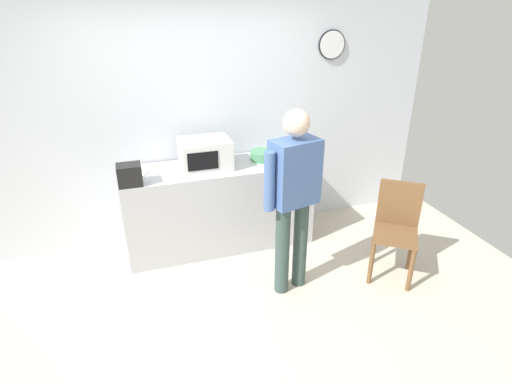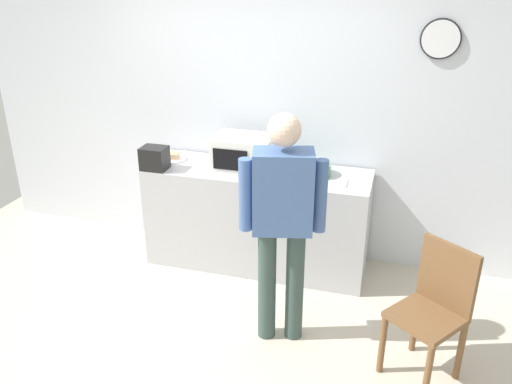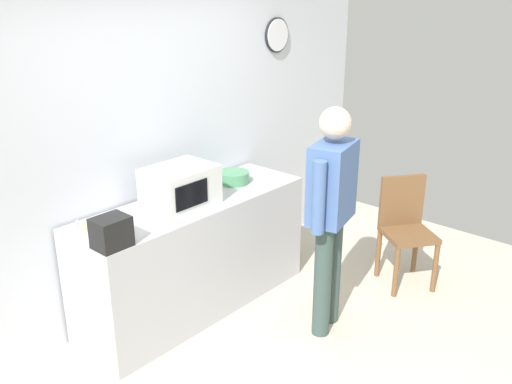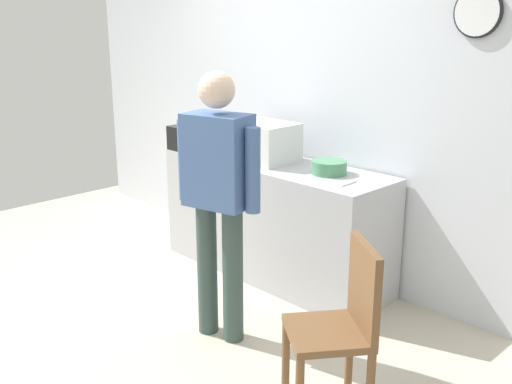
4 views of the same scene
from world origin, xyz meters
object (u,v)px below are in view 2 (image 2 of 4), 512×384
object	(u,v)px
sandwich_plate	(172,158)
salad_bowl	(316,169)
spoon_utensil	(179,152)
microwave	(244,153)
wooden_chair	(434,306)
person_standing	(282,215)
toaster	(154,158)
fork_utensil	(346,183)

from	to	relation	value
sandwich_plate	salad_bowl	size ratio (longest dim) A/B	1.02
salad_bowl	spoon_utensil	world-z (taller)	salad_bowl
microwave	wooden_chair	xyz separation A→B (m)	(1.61, -1.04, -0.55)
person_standing	wooden_chair	distance (m)	1.15
salad_bowl	wooden_chair	bearing A→B (deg)	-47.77
salad_bowl	toaster	distance (m)	1.40
salad_bowl	person_standing	xyz separation A→B (m)	(-0.05, -1.00, 0.04)
spoon_utensil	wooden_chair	world-z (taller)	wooden_chair
sandwich_plate	salad_bowl	distance (m)	1.33
sandwich_plate	person_standing	world-z (taller)	person_standing
sandwich_plate	wooden_chair	xyz separation A→B (m)	(2.32, -1.10, -0.42)
toaster	wooden_chair	size ratio (longest dim) A/B	0.23
sandwich_plate	fork_utensil	world-z (taller)	sandwich_plate
microwave	wooden_chair	distance (m)	1.99
sandwich_plate	toaster	bearing A→B (deg)	-99.38
salad_bowl	person_standing	bearing A→B (deg)	-93.05
toaster	fork_utensil	size ratio (longest dim) A/B	1.29
toaster	salad_bowl	bearing A→B (deg)	10.46
person_standing	sandwich_plate	bearing A→B (deg)	141.51
sandwich_plate	spoon_utensil	xyz separation A→B (m)	(-0.02, 0.19, -0.02)
toaster	person_standing	world-z (taller)	person_standing
toaster	person_standing	size ratio (longest dim) A/B	0.13
fork_utensil	wooden_chair	distance (m)	1.26
salad_bowl	fork_utensil	world-z (taller)	salad_bowl
microwave	person_standing	distance (m)	1.11
sandwich_plate	person_standing	size ratio (longest dim) A/B	0.15
toaster	person_standing	bearing A→B (deg)	-29.64
sandwich_plate	salad_bowl	xyz separation A→B (m)	(1.33, -0.01, 0.03)
fork_utensil	spoon_utensil	distance (m)	1.66
sandwich_plate	fork_utensil	size ratio (longest dim) A/B	1.54
microwave	person_standing	size ratio (longest dim) A/B	0.29
sandwich_plate	spoon_utensil	world-z (taller)	sandwich_plate
wooden_chair	spoon_utensil	bearing A→B (deg)	151.11
toaster	sandwich_plate	bearing A→B (deg)	80.62
sandwich_plate	toaster	world-z (taller)	toaster
person_standing	toaster	bearing A→B (deg)	150.36
spoon_utensil	person_standing	distance (m)	1.78
person_standing	spoon_utensil	bearing A→B (deg)	137.06
sandwich_plate	salad_bowl	bearing A→B (deg)	-0.44
sandwich_plate	toaster	xyz separation A→B (m)	(-0.04, -0.26, 0.08)
fork_utensil	wooden_chair	world-z (taller)	wooden_chair
microwave	person_standing	bearing A→B (deg)	-59.09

